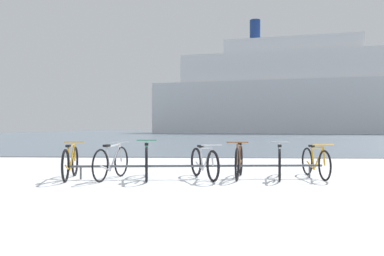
{
  "coord_description": "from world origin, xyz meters",
  "views": [
    {
      "loc": [
        -0.84,
        -4.5,
        1.13
      ],
      "look_at": [
        -1.45,
        7.82,
        1.1
      ],
      "focal_mm": 36.7,
      "sensor_mm": 36.0,
      "label": 1
    }
  ],
  "objects_px": {
    "bicycle_0": "(70,162)",
    "bicycle_5": "(279,162)",
    "bicycle_1": "(112,162)",
    "bicycle_2": "(147,161)",
    "bicycle_4": "(239,161)",
    "ferry_ship": "(296,94)",
    "bicycle_3": "(204,163)",
    "bicycle_6": "(315,162)"
  },
  "relations": [
    {
      "from": "bicycle_0",
      "to": "bicycle_5",
      "type": "bearing_deg",
      "value": 4.33
    },
    {
      "from": "bicycle_1",
      "to": "bicycle_2",
      "type": "bearing_deg",
      "value": 7.3
    },
    {
      "from": "bicycle_4",
      "to": "ferry_ship",
      "type": "bearing_deg",
      "value": 76.79
    },
    {
      "from": "bicycle_2",
      "to": "bicycle_1",
      "type": "bearing_deg",
      "value": -172.7
    },
    {
      "from": "bicycle_2",
      "to": "bicycle_5",
      "type": "xyz_separation_m",
      "value": [
        2.93,
        0.26,
        -0.02
      ]
    },
    {
      "from": "bicycle_4",
      "to": "bicycle_5",
      "type": "distance_m",
      "value": 0.89
    },
    {
      "from": "bicycle_2",
      "to": "bicycle_4",
      "type": "xyz_separation_m",
      "value": [
        2.03,
        0.25,
        -0.01
      ]
    },
    {
      "from": "bicycle_3",
      "to": "bicycle_6",
      "type": "relative_size",
      "value": 0.95
    },
    {
      "from": "bicycle_3",
      "to": "bicycle_4",
      "type": "bearing_deg",
      "value": 15.09
    },
    {
      "from": "bicycle_0",
      "to": "ferry_ship",
      "type": "bearing_deg",
      "value": 73.8
    },
    {
      "from": "bicycle_4",
      "to": "bicycle_5",
      "type": "height_order",
      "value": "bicycle_4"
    },
    {
      "from": "bicycle_0",
      "to": "bicycle_4",
      "type": "bearing_deg",
      "value": 5.26
    },
    {
      "from": "bicycle_0",
      "to": "bicycle_4",
      "type": "relative_size",
      "value": 1.03
    },
    {
      "from": "bicycle_1",
      "to": "bicycle_4",
      "type": "bearing_deg",
      "value": 7.15
    },
    {
      "from": "bicycle_6",
      "to": "bicycle_2",
      "type": "bearing_deg",
      "value": -174.9
    },
    {
      "from": "bicycle_5",
      "to": "bicycle_6",
      "type": "bearing_deg",
      "value": 5.2
    },
    {
      "from": "bicycle_5",
      "to": "ferry_ship",
      "type": "height_order",
      "value": "ferry_ship"
    },
    {
      "from": "bicycle_1",
      "to": "ferry_ship",
      "type": "xyz_separation_m",
      "value": [
        17.87,
        64.65,
        6.8
      ]
    },
    {
      "from": "bicycle_3",
      "to": "ferry_ship",
      "type": "xyz_separation_m",
      "value": [
        15.86,
        64.51,
        6.82
      ]
    },
    {
      "from": "bicycle_1",
      "to": "bicycle_4",
      "type": "relative_size",
      "value": 0.99
    },
    {
      "from": "bicycle_5",
      "to": "ferry_ship",
      "type": "relative_size",
      "value": 0.03
    },
    {
      "from": "bicycle_0",
      "to": "bicycle_6",
      "type": "xyz_separation_m",
      "value": [
        5.39,
        0.42,
        -0.01
      ]
    },
    {
      "from": "bicycle_2",
      "to": "bicycle_3",
      "type": "distance_m",
      "value": 1.26
    },
    {
      "from": "bicycle_2",
      "to": "bicycle_3",
      "type": "relative_size",
      "value": 1.08
    },
    {
      "from": "bicycle_2",
      "to": "bicycle_5",
      "type": "bearing_deg",
      "value": 5.08
    },
    {
      "from": "bicycle_1",
      "to": "bicycle_5",
      "type": "distance_m",
      "value": 3.69
    },
    {
      "from": "bicycle_0",
      "to": "bicycle_3",
      "type": "xyz_separation_m",
      "value": [
        2.92,
        0.13,
        -0.01
      ]
    },
    {
      "from": "bicycle_0",
      "to": "bicycle_2",
      "type": "bearing_deg",
      "value": 3.0
    },
    {
      "from": "bicycle_0",
      "to": "bicycle_5",
      "type": "xyz_separation_m",
      "value": [
        4.59,
        0.35,
        -0.0
      ]
    },
    {
      "from": "bicycle_2",
      "to": "bicycle_6",
      "type": "height_order",
      "value": "bicycle_2"
    },
    {
      "from": "bicycle_5",
      "to": "bicycle_3",
      "type": "bearing_deg",
      "value": -172.64
    },
    {
      "from": "bicycle_6",
      "to": "bicycle_0",
      "type": "bearing_deg",
      "value": -175.54
    },
    {
      "from": "bicycle_2",
      "to": "ferry_ship",
      "type": "bearing_deg",
      "value": 75.15
    },
    {
      "from": "bicycle_2",
      "to": "bicycle_5",
      "type": "relative_size",
      "value": 1.02
    },
    {
      "from": "bicycle_0",
      "to": "bicycle_1",
      "type": "xyz_separation_m",
      "value": [
        0.91,
        -0.01,
        0.01
      ]
    },
    {
      "from": "bicycle_5",
      "to": "bicycle_4",
      "type": "bearing_deg",
      "value": -179.55
    },
    {
      "from": "bicycle_3",
      "to": "bicycle_6",
      "type": "xyz_separation_m",
      "value": [
        2.47,
        0.29,
        0.0
      ]
    },
    {
      "from": "bicycle_3",
      "to": "ferry_ship",
      "type": "distance_m",
      "value": 66.78
    },
    {
      "from": "bicycle_3",
      "to": "ferry_ship",
      "type": "bearing_deg",
      "value": 76.19
    },
    {
      "from": "bicycle_3",
      "to": "bicycle_5",
      "type": "height_order",
      "value": "bicycle_5"
    },
    {
      "from": "bicycle_2",
      "to": "bicycle_4",
      "type": "relative_size",
      "value": 1.03
    },
    {
      "from": "bicycle_1",
      "to": "bicycle_2",
      "type": "xyz_separation_m",
      "value": [
        0.75,
        0.1,
        0.01
      ]
    }
  ]
}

